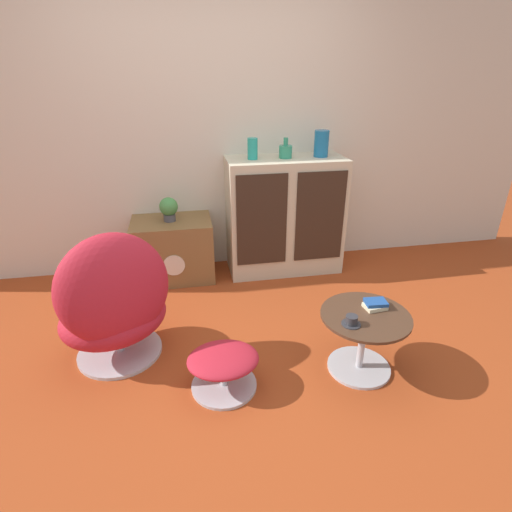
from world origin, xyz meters
The scene contains 13 objects.
ground_plane centered at (0.00, 0.00, 0.00)m, with size 12.00×12.00×0.00m, color #9E3D19.
wall_back centered at (0.00, 1.63, 1.30)m, with size 6.40×0.06×2.60m.
sideboard centered at (0.64, 1.36, 0.53)m, with size 1.04×0.48×1.06m.
tv_console centered at (-0.38, 1.36, 0.27)m, with size 0.70×0.49×0.55m.
egg_chair centered at (-0.74, 0.25, 0.42)m, with size 0.88×0.85×0.92m.
ottoman centered at (-0.10, -0.14, 0.17)m, with size 0.43×0.40×0.25m.
coffee_table centered at (0.77, -0.14, 0.25)m, with size 0.55×0.55×0.41m.
vase_leftmost centered at (0.35, 1.37, 1.14)m, with size 0.09×0.09×0.18m.
vase_inner_left centered at (0.64, 1.37, 1.12)m, with size 0.11×0.11×0.17m.
vase_inner_right centered at (0.95, 1.37, 1.17)m, with size 0.13×0.13×0.22m.
potted_plant centered at (-0.39, 1.36, 0.67)m, with size 0.16×0.16×0.21m.
teacup centered at (0.64, -0.22, 0.43)m, with size 0.11×0.11×0.06m.
book_stack centered at (0.86, -0.08, 0.43)m, with size 0.15×0.12×0.05m.
Camera 1 is at (-0.26, -2.01, 1.76)m, focal length 28.00 mm.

